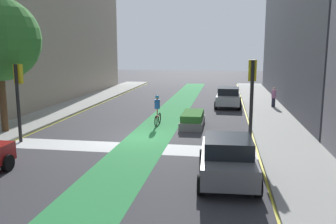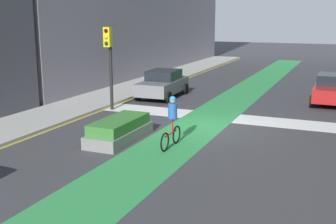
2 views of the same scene
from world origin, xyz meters
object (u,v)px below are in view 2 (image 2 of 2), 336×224
at_px(cyclist_in_lane, 172,121).
at_px(traffic_signal_near_right, 109,52).
at_px(median_planter, 119,130).
at_px(car_grey_right_near, 163,84).
at_px(car_red_left_near, 332,89).

bearing_deg(cyclist_in_lane, traffic_signal_near_right, -40.73).
height_order(cyclist_in_lane, median_planter, cyclist_in_lane).
xyz_separation_m(car_grey_right_near, cyclist_in_lane, (-4.15, 8.61, 0.17)).
relative_size(car_red_left_near, median_planter, 1.33).
bearing_deg(traffic_signal_near_right, car_grey_right_near, -104.10).
height_order(traffic_signal_near_right, car_grey_right_near, traffic_signal_near_right).
relative_size(traffic_signal_near_right, car_grey_right_near, 0.96).
bearing_deg(median_planter, car_grey_right_near, -76.88).
relative_size(cyclist_in_lane, median_planter, 0.59).
height_order(traffic_signal_near_right, cyclist_in_lane, traffic_signal_near_right).
bearing_deg(traffic_signal_near_right, car_red_left_near, -149.01).
height_order(car_red_left_near, median_planter, car_red_left_near).
xyz_separation_m(car_red_left_near, car_grey_right_near, (9.10, 1.95, 0.00)).
xyz_separation_m(cyclist_in_lane, median_planter, (2.13, 0.05, -0.57)).
xyz_separation_m(car_red_left_near, median_planter, (7.08, 10.61, -0.40)).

